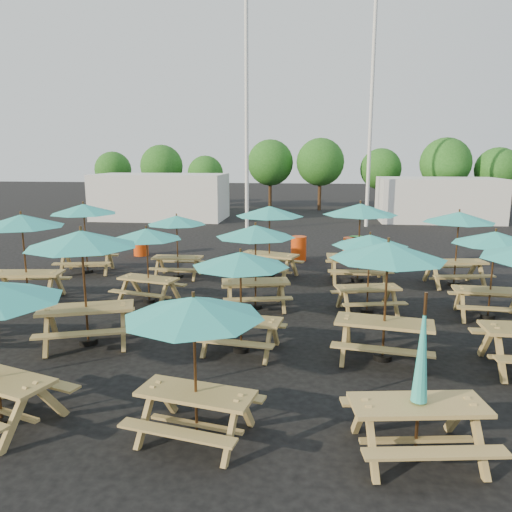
# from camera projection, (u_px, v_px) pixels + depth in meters

# --- Properties ---
(ground) EXTENTS (120.00, 120.00, 0.00)m
(ground) POSITION_uv_depth(u_px,v_px,m) (249.00, 308.00, 13.06)
(ground) COLOR black
(ground) RESTS_ON ground
(picnic_unit_2) EXTENTS (2.50, 2.50, 2.41)m
(picnic_unit_2) POSITION_uv_depth(u_px,v_px,m) (22.00, 225.00, 13.33)
(picnic_unit_2) COLOR #A28248
(picnic_unit_2) RESTS_ON ground
(picnic_unit_3) EXTENTS (2.58, 2.58, 2.37)m
(picnic_unit_3) POSITION_uv_depth(u_px,v_px,m) (84.00, 213.00, 16.65)
(picnic_unit_3) COLOR #A28248
(picnic_unit_3) RESTS_ON ground
(picnic_unit_5) EXTENTS (2.90, 2.90, 2.46)m
(picnic_unit_5) POSITION_uv_depth(u_px,v_px,m) (82.00, 245.00, 10.18)
(picnic_unit_5) COLOR #A28248
(picnic_unit_5) RESTS_ON ground
(picnic_unit_6) EXTENTS (2.31, 2.31, 2.05)m
(picnic_unit_6) POSITION_uv_depth(u_px,v_px,m) (147.00, 238.00, 13.26)
(picnic_unit_6) COLOR #A28248
(picnic_unit_6) RESTS_ON ground
(picnic_unit_7) EXTENTS (1.94, 1.94, 2.05)m
(picnic_unit_7) POSITION_uv_depth(u_px,v_px,m) (177.00, 223.00, 16.06)
(picnic_unit_7) COLOR #A28248
(picnic_unit_7) RESTS_ON ground
(picnic_unit_8) EXTENTS (2.29, 2.29, 2.09)m
(picnic_unit_8) POSITION_uv_depth(u_px,v_px,m) (194.00, 315.00, 6.73)
(picnic_unit_8) COLOR #A28248
(picnic_unit_8) RESTS_ON ground
(picnic_unit_9) EXTENTS (2.19, 2.19, 2.09)m
(picnic_unit_9) POSITION_uv_depth(u_px,v_px,m) (241.00, 265.00, 9.84)
(picnic_unit_9) COLOR #A28248
(picnic_unit_9) RESTS_ON ground
(picnic_unit_10) EXTENTS (2.45, 2.45, 2.21)m
(picnic_unit_10) POSITION_uv_depth(u_px,v_px,m) (256.00, 236.00, 12.70)
(picnic_unit_10) COLOR #A28248
(picnic_unit_10) RESTS_ON ground
(picnic_unit_11) EXTENTS (2.80, 2.80, 2.37)m
(picnic_unit_11) POSITION_uv_depth(u_px,v_px,m) (270.00, 215.00, 15.99)
(picnic_unit_11) COLOR #A28248
(picnic_unit_11) RESTS_ON ground
(picnic_unit_12) EXTENTS (1.98, 1.79, 2.25)m
(picnic_unit_12) POSITION_uv_depth(u_px,v_px,m) (419.00, 391.00, 6.49)
(picnic_unit_12) COLOR #A28248
(picnic_unit_12) RESTS_ON ground
(picnic_unit_13) EXTENTS (2.53, 2.53, 2.37)m
(picnic_unit_13) POSITION_uv_depth(u_px,v_px,m) (388.00, 257.00, 9.39)
(picnic_unit_13) COLOR #A28248
(picnic_unit_13) RESTS_ON ground
(picnic_unit_14) EXTENTS (2.26, 2.26, 2.03)m
(picnic_unit_14) POSITION_uv_depth(u_px,v_px,m) (370.00, 244.00, 12.38)
(picnic_unit_14) COLOR #A28248
(picnic_unit_14) RESTS_ON ground
(picnic_unit_15) EXTENTS (2.39, 2.39, 2.50)m
(picnic_unit_15) POSITION_uv_depth(u_px,v_px,m) (360.00, 213.00, 15.43)
(picnic_unit_15) COLOR #A28248
(picnic_unit_15) RESTS_ON ground
(picnic_unit_18) EXTENTS (2.17, 2.17, 2.18)m
(picnic_unit_18) POSITION_uv_depth(u_px,v_px,m) (495.00, 243.00, 11.91)
(picnic_unit_18) COLOR #A28248
(picnic_unit_18) RESTS_ON ground
(picnic_unit_19) EXTENTS (2.44, 2.44, 2.30)m
(picnic_unit_19) POSITION_uv_depth(u_px,v_px,m) (459.00, 221.00, 14.99)
(picnic_unit_19) COLOR #A28248
(picnic_unit_19) RESTS_ON ground
(waste_bin_0) EXTENTS (0.58, 0.58, 0.93)m
(waste_bin_0) POSITION_uv_depth(u_px,v_px,m) (141.00, 244.00, 19.88)
(waste_bin_0) COLOR #E6420D
(waste_bin_0) RESTS_ON ground
(waste_bin_1) EXTENTS (0.58, 0.58, 0.93)m
(waste_bin_1) POSITION_uv_depth(u_px,v_px,m) (299.00, 249.00, 18.90)
(waste_bin_1) COLOR #E6420D
(waste_bin_1) RESTS_ON ground
(waste_bin_2) EXTENTS (0.58, 0.58, 0.93)m
(waste_bin_2) POSITION_uv_depth(u_px,v_px,m) (356.00, 249.00, 18.83)
(waste_bin_2) COLOR #1A9225
(waste_bin_2) RESTS_ON ground
(waste_bin_3) EXTENTS (0.58, 0.58, 0.93)m
(waste_bin_3) POSITION_uv_depth(u_px,v_px,m) (351.00, 250.00, 18.60)
(waste_bin_3) COLOR #E6420D
(waste_bin_3) RESTS_ON ground
(mast_0) EXTENTS (0.20, 0.20, 12.00)m
(mast_0) POSITION_uv_depth(u_px,v_px,m) (247.00, 115.00, 25.73)
(mast_0) COLOR silver
(mast_0) RESTS_ON ground
(mast_1) EXTENTS (0.20, 0.20, 12.00)m
(mast_1) POSITION_uv_depth(u_px,v_px,m) (371.00, 116.00, 26.91)
(mast_1) COLOR silver
(mast_1) RESTS_ON ground
(event_tent_0) EXTENTS (8.00, 4.00, 2.80)m
(event_tent_0) POSITION_uv_depth(u_px,v_px,m) (161.00, 197.00, 31.24)
(event_tent_0) COLOR silver
(event_tent_0) RESTS_ON ground
(event_tent_1) EXTENTS (7.00, 4.00, 2.60)m
(event_tent_1) POSITION_uv_depth(u_px,v_px,m) (438.00, 200.00, 30.23)
(event_tent_1) COLOR silver
(event_tent_1) RESTS_ON ground
(tree_0) EXTENTS (2.80, 2.80, 4.24)m
(tree_0) POSITION_uv_depth(u_px,v_px,m) (113.00, 170.00, 38.72)
(tree_0) COLOR #382314
(tree_0) RESTS_ON ground
(tree_1) EXTENTS (3.11, 3.11, 4.72)m
(tree_1) POSITION_uv_depth(u_px,v_px,m) (162.00, 166.00, 36.84)
(tree_1) COLOR #382314
(tree_1) RESTS_ON ground
(tree_2) EXTENTS (2.59, 2.59, 3.93)m
(tree_2) POSITION_uv_depth(u_px,v_px,m) (206.00, 174.00, 36.30)
(tree_2) COLOR #382314
(tree_2) RESTS_ON ground
(tree_3) EXTENTS (3.36, 3.36, 5.09)m
(tree_3) POSITION_uv_depth(u_px,v_px,m) (270.00, 163.00, 36.64)
(tree_3) COLOR #382314
(tree_3) RESTS_ON ground
(tree_4) EXTENTS (3.41, 3.41, 5.17)m
(tree_4) POSITION_uv_depth(u_px,v_px,m) (320.00, 162.00, 35.75)
(tree_4) COLOR #382314
(tree_4) RESTS_ON ground
(tree_5) EXTENTS (2.94, 2.94, 4.45)m
(tree_5) POSITION_uv_depth(u_px,v_px,m) (381.00, 169.00, 35.75)
(tree_5) COLOR #382314
(tree_5) RESTS_ON ground
(tree_6) EXTENTS (3.38, 3.38, 5.13)m
(tree_6) POSITION_uv_depth(u_px,v_px,m) (445.00, 163.00, 33.45)
(tree_6) COLOR #382314
(tree_6) RESTS_ON ground
(tree_7) EXTENTS (2.95, 2.95, 4.48)m
(tree_7) POSITION_uv_depth(u_px,v_px,m) (498.00, 170.00, 33.17)
(tree_7) COLOR #382314
(tree_7) RESTS_ON ground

